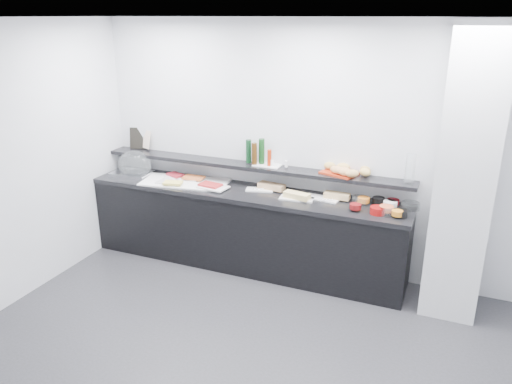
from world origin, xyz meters
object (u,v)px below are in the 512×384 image
at_px(sandwich_plate_mid, 297,198).
at_px(bread_tray, 339,173).
at_px(cloche_base, 132,173).
at_px(condiment_tray, 267,165).
at_px(framed_print, 140,138).
at_px(carafe, 410,169).

height_order(sandwich_plate_mid, bread_tray, bread_tray).
distance_m(cloche_base, condiment_tray, 1.69).
distance_m(cloche_base, bread_tray, 2.49).
relative_size(condiment_tray, bread_tray, 0.83).
bearing_deg(framed_print, condiment_tray, -20.96).
bearing_deg(framed_print, cloche_base, -95.41).
relative_size(sandwich_plate_mid, condiment_tray, 1.19).
xyz_separation_m(sandwich_plate_mid, bread_tray, (0.38, 0.25, 0.25)).
distance_m(cloche_base, carafe, 3.20).
height_order(cloche_base, carafe, carafe).
xyz_separation_m(sandwich_plate_mid, condiment_tray, (-0.42, 0.24, 0.25)).
distance_m(sandwich_plate_mid, condiment_tray, 0.55).
xyz_separation_m(sandwich_plate_mid, framed_print, (-2.15, 0.32, 0.37)).
bearing_deg(carafe, framed_print, 177.82).
relative_size(framed_print, bread_tray, 0.73).
relative_size(cloche_base, bread_tray, 1.30).
bearing_deg(bread_tray, condiment_tray, -161.69).
relative_size(sandwich_plate_mid, framed_print, 1.35).
relative_size(cloche_base, carafe, 1.53).
relative_size(cloche_base, sandwich_plate_mid, 1.31).
bearing_deg(cloche_base, carafe, -0.44).
relative_size(sandwich_plate_mid, carafe, 1.17).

